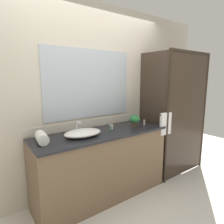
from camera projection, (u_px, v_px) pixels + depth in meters
The scene contains 11 objects.
ground_plane at pixel (103, 195), 2.67m from camera, with size 8.00×8.00×0.00m, color silver.
wall_back_with_mirror at pixel (89, 99), 2.71m from camera, with size 4.40×0.06×2.60m.
vanity_cabinet at pixel (103, 164), 2.60m from camera, with size 1.80×0.58×0.90m.
shower_enclosure at pixel (176, 114), 3.08m from camera, with size 1.20×0.59×2.00m.
sink_basin at pixel (83, 133), 2.34m from camera, with size 0.46×0.32×0.08m, color white.
faucet at pixel (77, 129), 2.46m from camera, with size 0.17×0.15×0.16m.
potted_plant at pixel (135, 120), 2.75m from camera, with size 0.15×0.15×0.18m.
amenity_bottle_lotion at pixel (144, 122), 2.88m from camera, with size 0.02×0.02×0.10m.
amenity_bottle_shampoo at pixel (110, 128), 2.56m from camera, with size 0.03×0.03×0.09m.
amenity_bottle_conditioner at pixel (112, 127), 2.66m from camera, with size 0.03×0.03×0.07m.
rolled_towel_near_edge at pixel (42, 138), 2.09m from camera, with size 0.12×0.12×0.24m, color white.
Camera 1 is at (-1.33, -2.03, 1.59)m, focal length 31.11 mm.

